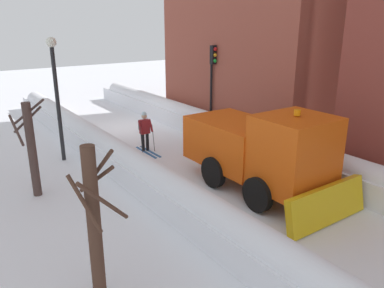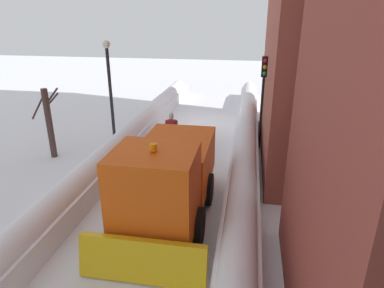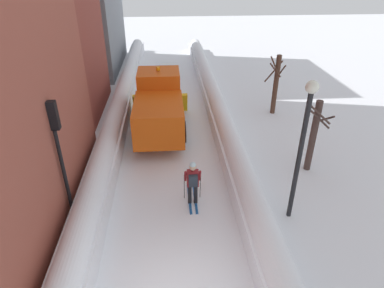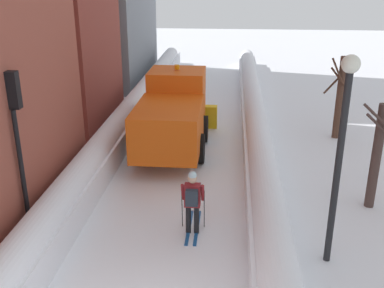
{
  "view_description": "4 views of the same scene",
  "coord_description": "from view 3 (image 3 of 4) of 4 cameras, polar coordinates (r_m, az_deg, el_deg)",
  "views": [
    {
      "loc": [
        8.41,
        18.65,
        5.66
      ],
      "look_at": [
        0.87,
        7.83,
        1.35
      ],
      "focal_mm": 35.94,
      "sensor_mm": 36.0,
      "label": 1
    },
    {
      "loc": [
        -2.8,
        18.99,
        6.19
      ],
      "look_at": [
        -0.51,
        5.71,
        0.94
      ],
      "focal_mm": 31.35,
      "sensor_mm": 36.0,
      "label": 2
    },
    {
      "loc": [
        0.02,
        -5.75,
        8.05
      ],
      "look_at": [
        0.94,
        6.59,
        1.11
      ],
      "focal_mm": 31.06,
      "sensor_mm": 36.0,
      "label": 3
    },
    {
      "loc": [
        1.7,
        -6.54,
        6.62
      ],
      "look_at": [
        0.58,
        6.14,
        1.76
      ],
      "focal_mm": 42.55,
      "sensor_mm": 36.0,
      "label": 4
    }
  ],
  "objects": [
    {
      "name": "ground_plane",
      "position": [
        17.69,
        -3.88,
        2.14
      ],
      "size": [
        80.0,
        80.0,
        0.0
      ],
      "primitive_type": "plane",
      "color": "white"
    },
    {
      "name": "skier",
      "position": [
        12.08,
        0.14,
        -6.4
      ],
      "size": [
        0.62,
        1.8,
        1.81
      ],
      "color": "black",
      "rests_on": "ground"
    },
    {
      "name": "snowbank_right",
      "position": [
        17.66,
        5.16,
        4.11
      ],
      "size": [
        1.1,
        36.0,
        1.24
      ],
      "color": "white",
      "rests_on": "ground"
    },
    {
      "name": "snowbank_left",
      "position": [
        17.64,
        -13.05,
        3.58
      ],
      "size": [
        1.1,
        36.0,
        1.31
      ],
      "color": "white",
      "rests_on": "ground"
    },
    {
      "name": "plow_truck",
      "position": [
        17.05,
        -5.66,
        6.45
      ],
      "size": [
        3.2,
        5.98,
        3.12
      ],
      "color": "#DB510F",
      "rests_on": "ground"
    },
    {
      "name": "street_lamp",
      "position": [
        10.92,
        18.52,
        1.2
      ],
      "size": [
        0.4,
        0.4,
        5.01
      ],
      "color": "black",
      "rests_on": "ground"
    },
    {
      "name": "bare_tree_near",
      "position": [
        14.6,
        20.16,
        1.47
      ],
      "size": [
        1.09,
        1.21,
        3.23
      ],
      "color": "#43312C",
      "rests_on": "ground"
    },
    {
      "name": "traffic_light_pole",
      "position": [
        11.01,
        -21.96,
        0.33
      ],
      "size": [
        0.28,
        0.42,
        4.44
      ],
      "color": "black",
      "rests_on": "ground"
    },
    {
      "name": "bare_tree_mid",
      "position": [
        19.83,
        14.18,
        10.03
      ],
      "size": [
        1.09,
        1.08,
        3.43
      ],
      "color": "#492F23",
      "rests_on": "ground"
    }
  ]
}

